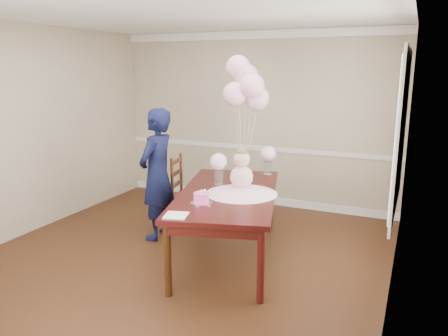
% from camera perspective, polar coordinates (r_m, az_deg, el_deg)
% --- Properties ---
extents(floor, '(4.50, 5.00, 0.00)m').
position_cam_1_polar(floor, '(5.07, -6.36, -12.11)').
color(floor, black).
rests_on(floor, ground).
extents(ceiling, '(4.50, 5.00, 0.02)m').
position_cam_1_polar(ceiling, '(4.63, -7.24, 19.77)').
color(ceiling, white).
rests_on(ceiling, wall_back).
extents(wall_back, '(4.50, 0.02, 2.70)m').
position_cam_1_polar(wall_back, '(6.91, 3.93, 6.34)').
color(wall_back, tan).
rests_on(wall_back, floor).
extents(wall_left, '(0.02, 5.00, 2.70)m').
position_cam_1_polar(wall_left, '(6.12, -25.24, 4.28)').
color(wall_left, tan).
rests_on(wall_left, floor).
extents(wall_right, '(0.02, 5.00, 2.70)m').
position_cam_1_polar(wall_right, '(4.02, 21.95, 0.65)').
color(wall_right, tan).
rests_on(wall_right, floor).
extents(chair_rail_trim, '(4.50, 0.02, 0.07)m').
position_cam_1_polar(chair_rail_trim, '(6.97, 3.85, 2.65)').
color(chair_rail_trim, silver).
rests_on(chair_rail_trim, wall_back).
extents(crown_molding, '(4.50, 0.02, 0.12)m').
position_cam_1_polar(crown_molding, '(6.87, 4.08, 16.99)').
color(crown_molding, white).
rests_on(crown_molding, wall_back).
extents(baseboard_trim, '(4.50, 0.02, 0.12)m').
position_cam_1_polar(baseboard_trim, '(7.16, 3.75, -3.97)').
color(baseboard_trim, white).
rests_on(baseboard_trim, floor).
extents(window_frame, '(0.02, 1.66, 1.56)m').
position_cam_1_polar(window_frame, '(4.49, 22.18, 4.41)').
color(window_frame, white).
rests_on(window_frame, wall_right).
extents(window_blinds, '(0.01, 1.50, 1.40)m').
position_cam_1_polar(window_blinds, '(4.49, 21.95, 4.43)').
color(window_blinds, silver).
rests_on(window_blinds, wall_right).
extents(dining_table_top, '(1.57, 2.30, 0.05)m').
position_cam_1_polar(dining_table_top, '(4.91, 0.52, -3.38)').
color(dining_table_top, black).
rests_on(dining_table_top, table_leg_fl).
extents(table_apron, '(1.44, 2.17, 0.10)m').
position_cam_1_polar(table_apron, '(4.94, 0.52, -4.26)').
color(table_apron, black).
rests_on(table_apron, table_leg_fl).
extents(table_leg_fl, '(0.09, 0.09, 0.73)m').
position_cam_1_polar(table_leg_fl, '(4.25, -7.38, -11.84)').
color(table_leg_fl, black).
rests_on(table_leg_fl, floor).
extents(table_leg_fr, '(0.09, 0.09, 0.73)m').
position_cam_1_polar(table_leg_fr, '(4.11, 4.81, -12.66)').
color(table_leg_fr, black).
rests_on(table_leg_fr, floor).
extents(table_leg_bl, '(0.09, 0.09, 0.73)m').
position_cam_1_polar(table_leg_bl, '(6.01, -2.37, -4.24)').
color(table_leg_bl, black).
rests_on(table_leg_bl, floor).
extents(table_leg_br, '(0.09, 0.09, 0.73)m').
position_cam_1_polar(table_leg_br, '(5.91, 6.08, -4.60)').
color(table_leg_br, black).
rests_on(table_leg_br, floor).
extents(baby_skirt, '(0.98, 0.98, 0.10)m').
position_cam_1_polar(baby_skirt, '(4.82, 2.29, -2.74)').
color(baby_skirt, '#F2B2CD').
rests_on(baby_skirt, dining_table_top).
extents(baby_torso, '(0.25, 0.25, 0.25)m').
position_cam_1_polar(baby_torso, '(4.79, 2.30, -1.17)').
color(baby_torso, pink).
rests_on(baby_torso, baby_skirt).
extents(baby_head, '(0.18, 0.18, 0.18)m').
position_cam_1_polar(baby_head, '(4.74, 2.33, 1.17)').
color(baby_head, '#D2AF91').
rests_on(baby_head, baby_torso).
extents(baby_hair, '(0.13, 0.13, 0.13)m').
position_cam_1_polar(baby_hair, '(4.73, 2.33, 1.91)').
color(baby_hair, brown).
rests_on(baby_hair, baby_head).
extents(cake_platter, '(0.28, 0.28, 0.01)m').
position_cam_1_polar(cake_platter, '(4.49, -2.98, -4.57)').
color(cake_platter, '#BABABF').
rests_on(cake_platter, dining_table_top).
extents(birthday_cake, '(0.19, 0.19, 0.10)m').
position_cam_1_polar(birthday_cake, '(4.48, -2.99, -3.88)').
color(birthday_cake, '#FA4FAA').
rests_on(birthday_cake, cake_platter).
extents(cake_flower_a, '(0.03, 0.03, 0.03)m').
position_cam_1_polar(cake_flower_a, '(4.46, -3.00, -3.04)').
color(cake_flower_a, silver).
rests_on(cake_flower_a, birthday_cake).
extents(cake_flower_b, '(0.03, 0.03, 0.03)m').
position_cam_1_polar(cake_flower_b, '(4.47, -2.55, -2.99)').
color(cake_flower_b, white).
rests_on(cake_flower_b, birthday_cake).
extents(rose_vase_near, '(0.13, 0.13, 0.17)m').
position_cam_1_polar(rose_vase_near, '(5.21, -0.70, -1.19)').
color(rose_vase_near, silver).
rests_on(rose_vase_near, dining_table_top).
extents(roses_near, '(0.20, 0.20, 0.20)m').
position_cam_1_polar(roses_near, '(5.16, -0.71, 0.84)').
color(roses_near, silver).
rests_on(roses_near, rose_vase_near).
extents(rose_vase_far, '(0.13, 0.13, 0.17)m').
position_cam_1_polar(rose_vase_far, '(5.71, 5.74, 0.02)').
color(rose_vase_far, silver).
rests_on(rose_vase_far, dining_table_top).
extents(roses_far, '(0.20, 0.20, 0.20)m').
position_cam_1_polar(roses_far, '(5.67, 5.79, 1.87)').
color(roses_far, silver).
rests_on(roses_far, rose_vase_far).
extents(napkin, '(0.26, 0.26, 0.01)m').
position_cam_1_polar(napkin, '(4.14, -6.29, -6.17)').
color(napkin, white).
rests_on(napkin, dining_table_top).
extents(balloon_weight, '(0.05, 0.05, 0.02)m').
position_cam_1_polar(balloon_weight, '(5.44, 2.47, -1.37)').
color(balloon_weight, silver).
rests_on(balloon_weight, dining_table_top).
extents(balloon_a, '(0.29, 0.29, 0.29)m').
position_cam_1_polar(balloon_a, '(5.30, 1.43, 9.62)').
color(balloon_a, '#FFB4C8').
rests_on(balloon_a, balloon_ribbon_a).
extents(balloon_b, '(0.29, 0.29, 0.29)m').
position_cam_1_polar(balloon_b, '(5.22, 3.69, 10.70)').
color(balloon_b, '#FAB1CB').
rests_on(balloon_b, balloon_ribbon_b).
extents(balloon_c, '(0.29, 0.29, 0.29)m').
position_cam_1_polar(balloon_c, '(5.38, 2.95, 11.90)').
color(balloon_c, '#DC9CBA').
rests_on(balloon_c, balloon_ribbon_c).
extents(balloon_d, '(0.29, 0.29, 0.29)m').
position_cam_1_polar(balloon_d, '(5.41, 1.85, 13.02)').
color(balloon_d, '#EFA9BE').
rests_on(balloon_d, balloon_ribbon_d).
extents(balloon_e, '(0.29, 0.29, 0.29)m').
position_cam_1_polar(balloon_e, '(5.36, 4.36, 9.06)').
color(balloon_e, '#FFB4D6').
rests_on(balloon_e, balloon_ribbon_e).
extents(balloon_ribbon_a, '(0.09, 0.03, 0.88)m').
position_cam_1_polar(balloon_ribbon_a, '(5.36, 1.95, 3.22)').
color(balloon_ribbon_a, silver).
rests_on(balloon_ribbon_a, balloon_weight).
extents(balloon_ribbon_b, '(0.12, 0.03, 0.98)m').
position_cam_1_polar(balloon_ribbon_b, '(5.31, 3.05, 3.70)').
color(balloon_ribbon_b, silver).
rests_on(balloon_ribbon_b, balloon_weight).
extents(balloon_ribbon_c, '(0.01, 0.10, 1.09)m').
position_cam_1_polar(balloon_ribbon_c, '(5.39, 2.69, 4.39)').
color(balloon_ribbon_c, silver).
rests_on(balloon_ribbon_c, balloon_weight).
extents(balloon_ribbon_d, '(0.11, 0.08, 1.19)m').
position_cam_1_polar(balloon_ribbon_d, '(5.39, 2.16, 4.98)').
color(balloon_ribbon_d, white).
rests_on(balloon_ribbon_d, balloon_weight).
extents(balloon_ribbon_e, '(0.12, 0.11, 0.81)m').
position_cam_1_polar(balloon_ribbon_e, '(5.39, 3.39, 2.98)').
color(balloon_ribbon_e, white).
rests_on(balloon_ribbon_e, balloon_weight).
extents(dining_chair_seat, '(0.50, 0.50, 0.05)m').
position_cam_1_polar(dining_chair_seat, '(5.95, -4.38, -3.73)').
color(dining_chair_seat, '#39130F').
rests_on(dining_chair_seat, chair_leg_fl).
extents(chair_leg_fl, '(0.05, 0.05, 0.42)m').
position_cam_1_polar(chair_leg_fl, '(5.92, -6.50, -6.20)').
color(chair_leg_fl, '#36110E').
rests_on(chair_leg_fl, floor).
extents(chair_leg_fr, '(0.05, 0.05, 0.42)m').
position_cam_1_polar(chair_leg_fr, '(5.81, -3.24, -6.50)').
color(chair_leg_fr, '#3B1A10').
rests_on(chair_leg_fr, floor).
extents(chair_leg_bl, '(0.05, 0.05, 0.42)m').
position_cam_1_polar(chair_leg_bl, '(6.23, -5.37, -5.18)').
color(chair_leg_bl, '#351E0E').
rests_on(chair_leg_bl, floor).
extents(chair_leg_br, '(0.05, 0.05, 0.42)m').
position_cam_1_polar(chair_leg_br, '(6.13, -2.26, -5.45)').
color(chair_leg_br, '#37160F').
rests_on(chair_leg_br, floor).
extents(chair_back_post_l, '(0.05, 0.05, 0.55)m').
position_cam_1_polar(chair_back_post_l, '(5.78, -6.81, -1.38)').
color(chair_back_post_l, '#3C2310').
rests_on(chair_back_post_l, dining_chair_seat).
extents(chair_back_post_r, '(0.05, 0.05, 0.55)m').
position_cam_1_polar(chair_back_post_r, '(6.10, -5.64, -0.59)').
color(chair_back_post_r, '#3D1A10').
rests_on(chair_back_post_r, dining_chair_seat).
extents(chair_slat_low, '(0.10, 0.39, 0.05)m').
position_cam_1_polar(chair_slat_low, '(5.97, -6.18, -2.07)').
color(chair_slat_low, '#3D1910').
rests_on(chair_slat_low, dining_chair_seat).
extents(chair_slat_mid, '(0.10, 0.39, 0.05)m').
position_cam_1_polar(chair_slat_mid, '(5.93, -6.22, -0.61)').
color(chair_slat_mid, '#32160D').
rests_on(chair_slat_mid, dining_chair_seat).
extents(chair_slat_top, '(0.10, 0.39, 0.05)m').
position_cam_1_polar(chair_slat_top, '(5.89, -6.25, 0.86)').
color(chair_slat_top, '#3C2010').
rests_on(chair_slat_top, dining_chair_seat).
extents(woman, '(0.41, 0.61, 1.67)m').
position_cam_1_polar(woman, '(5.55, -8.73, -0.84)').
color(woman, black).
rests_on(woman, floor).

